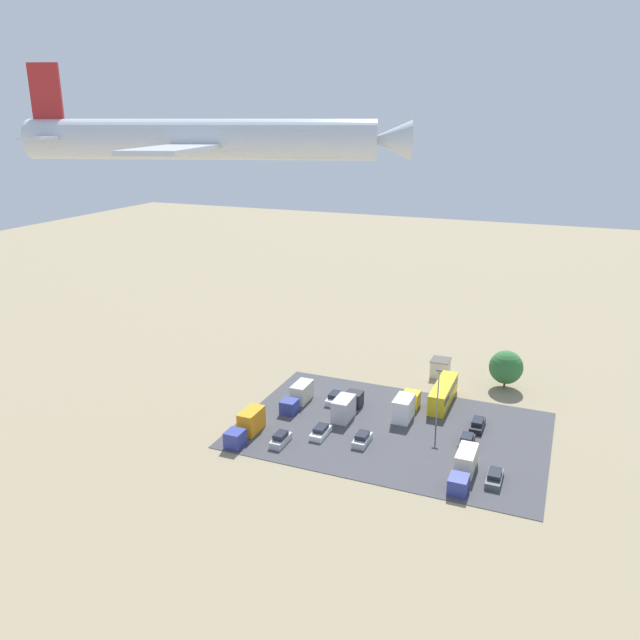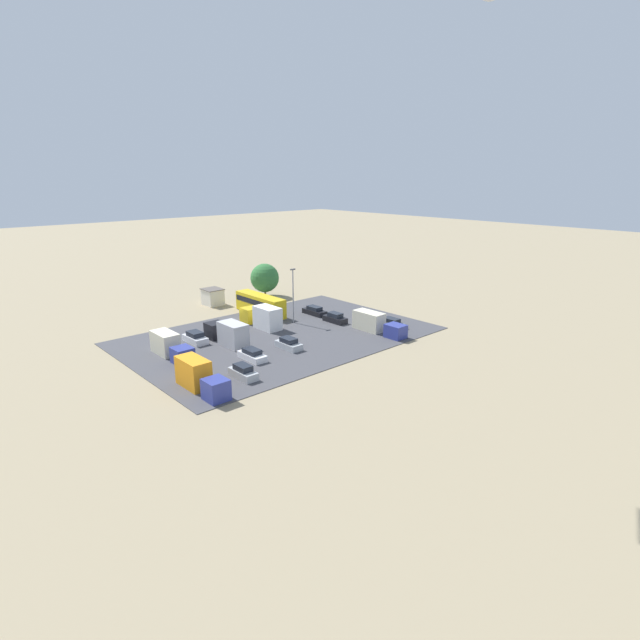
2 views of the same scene
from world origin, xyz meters
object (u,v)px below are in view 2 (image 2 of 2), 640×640
parked_car_3 (252,355)px  parked_truck_3 (376,324)px  parked_truck_0 (200,377)px  parked_truck_1 (262,317)px  bus (260,304)px  parked_car_5 (195,338)px  shed_building (213,297)px  parked_truck_4 (228,333)px  parked_truck_2 (170,346)px  parked_car_2 (391,323)px  parked_car_1 (289,344)px  parked_car_6 (314,311)px  parked_car_0 (335,318)px  parked_car_4 (243,372)px

parked_car_3 → parked_truck_3: (-21.17, 2.99, 0.73)m
parked_truck_0 → parked_truck_1: bearing=-142.5°
parked_truck_3 → bus: bearing=-71.2°
parked_car_5 → parked_truck_3: bearing=148.4°
shed_building → parked_truck_4: 23.64m
shed_building → parked_car_3: bearing=68.8°
bus → parked_truck_1: size_ratio=1.38×
bus → parked_truck_1: parked_truck_1 is taller
parked_truck_1 → parked_truck_2: (17.09, 2.52, -0.25)m
bus → parked_car_2: (-10.90, 20.61, -1.19)m
parked_car_1 → parked_car_3: parked_car_1 is taller
shed_building → parked_car_2: bearing=113.3°
parked_car_3 → parked_truck_4: size_ratio=0.53×
parked_car_2 → parked_car_6: (4.27, -13.80, 0.01)m
parked_car_0 → parked_truck_1: size_ratio=0.51×
parked_car_5 → parked_car_6: parked_car_5 is taller
bus → parked_car_2: 23.34m
parked_truck_2 → parked_truck_4: bearing=174.5°
parked_car_3 → parked_car_6: (-20.76, -10.94, 0.01)m
shed_building → parked_truck_4: size_ratio=0.44×
parked_truck_4 → parked_car_6: bearing=9.5°
parked_car_4 → parked_car_1: bearing=-156.9°
parked_truck_2 → bus: bearing=-156.7°
shed_building → parked_truck_0: 39.31m
parked_car_3 → shed_building: bearing=68.8°
parked_truck_1 → parked_truck_4: (8.53, 3.35, -0.08)m
shed_building → parked_car_3: size_ratio=0.84×
shed_building → parked_car_5: 22.22m
parked_car_3 → parked_car_4: size_ratio=1.07×
parked_car_6 → shed_building: bearing=-62.3°
parked_car_5 → parked_truck_4: bearing=131.9°
parked_car_4 → parked_truck_1: bearing=-132.3°
bus → parked_car_4: size_ratio=2.77×
parked_car_6 → parked_truck_4: bearing=9.5°
parked_car_6 → parked_truck_0: size_ratio=0.55×
parked_car_1 → parked_truck_3: parked_truck_3 is taller
parked_car_0 → parked_truck_0: 31.47m
parked_car_1 → parked_car_2: parked_car_1 is taller
parked_car_2 → parked_car_5: 30.63m
parked_car_6 → parked_truck_0: parked_truck_0 is taller
parked_car_6 → parked_car_3: bearing=27.8°
parked_truck_1 → shed_building: bearing=85.0°
parked_car_4 → parked_car_5: 15.89m
parked_truck_3 → parked_truck_4: (20.01, -10.65, 0.22)m
shed_building → parked_truck_4: (10.11, 21.37, 0.08)m
shed_building → parked_truck_3: size_ratio=0.40×
bus → parked_car_6: bus is taller
parked_car_1 → parked_truck_0: bearing=-165.5°
shed_building → bus: bearing=104.2°
parked_car_6 → parked_car_5: bearing=-1.0°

